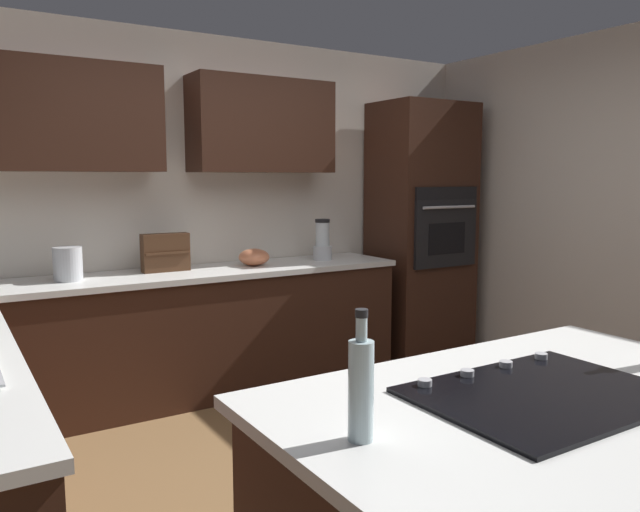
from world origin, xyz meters
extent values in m
plane|color=brown|center=(0.00, 0.00, 0.00)|extent=(14.00, 14.00, 0.00)
cube|color=silver|center=(0.00, -2.10, 1.30)|extent=(6.00, 0.10, 2.60)
cube|color=#381E14|center=(-0.40, -1.88, 1.94)|extent=(1.10, 0.34, 0.69)
cube|color=#381E14|center=(0.95, -1.88, 1.94)|extent=(1.10, 0.34, 0.69)
cube|color=silver|center=(-2.45, -0.30, 1.30)|extent=(0.10, 4.00, 2.60)
cube|color=#381E14|center=(0.10, -1.72, 0.43)|extent=(2.80, 0.60, 0.86)
cube|color=silver|center=(0.10, -1.72, 0.88)|extent=(2.84, 0.64, 0.04)
cube|color=silver|center=(0.22, 1.23, 0.88)|extent=(1.68, 1.06, 0.04)
cube|color=#381E14|center=(-1.85, -1.72, 1.09)|extent=(0.80, 0.60, 2.18)
cube|color=black|center=(-1.85, -1.41, 1.09)|extent=(0.66, 0.03, 0.56)
cube|color=black|center=(-1.85, -1.39, 1.05)|extent=(0.40, 0.01, 0.26)
cube|color=black|center=(-1.85, -1.41, 1.42)|extent=(0.66, 0.02, 0.11)
cylinder|color=silver|center=(-1.85, -1.37, 1.31)|extent=(0.56, 0.02, 0.02)
cube|color=black|center=(0.22, 1.23, 0.91)|extent=(0.76, 0.56, 0.01)
cylinder|color=#B2B2B7|center=(-0.05, 1.00, 0.92)|extent=(0.04, 0.04, 0.02)
cylinder|color=#B2B2B7|center=(0.13, 1.00, 0.92)|extent=(0.04, 0.04, 0.02)
cylinder|color=#B2B2B7|center=(0.31, 1.00, 0.92)|extent=(0.04, 0.04, 0.02)
cylinder|color=#B2B2B7|center=(0.49, 1.00, 0.92)|extent=(0.04, 0.04, 0.02)
cylinder|color=silver|center=(-0.85, -1.74, 0.96)|extent=(0.15, 0.15, 0.11)
cylinder|color=silver|center=(-0.85, -1.74, 1.10)|extent=(0.11, 0.11, 0.19)
cylinder|color=black|center=(-0.85, -1.74, 1.21)|extent=(0.12, 0.12, 0.03)
ellipsoid|color=#CC724C|center=(-0.25, -1.74, 0.96)|extent=(0.23, 0.23, 0.13)
cube|color=#472B19|center=(0.40, -1.80, 1.03)|extent=(0.33, 0.10, 0.27)
cube|color=#472B19|center=(0.40, -1.75, 1.03)|extent=(0.31, 0.02, 0.02)
cylinder|color=#B7BABF|center=(1.05, -1.74, 1.01)|extent=(0.18, 0.18, 0.22)
cylinder|color=silver|center=(0.87, 1.19, 1.03)|extent=(0.06, 0.06, 0.25)
cylinder|color=silver|center=(0.87, 1.19, 1.18)|extent=(0.03, 0.03, 0.06)
cylinder|color=black|center=(0.87, 1.19, 1.22)|extent=(0.03, 0.03, 0.02)
camera|label=1|loc=(1.74, 2.39, 1.55)|focal=34.75mm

